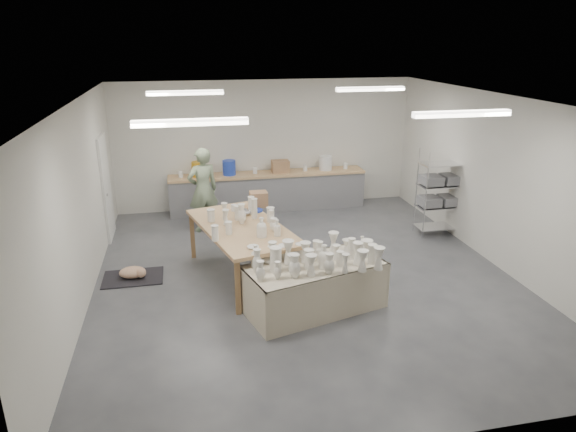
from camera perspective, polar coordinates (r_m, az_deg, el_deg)
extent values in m
plane|color=#424449|center=(8.97, 1.78, -6.59)|extent=(8.00, 8.00, 0.00)
cube|color=white|center=(8.12, 2.00, 12.73)|extent=(7.00, 8.00, 0.02)
cube|color=silver|center=(12.24, -2.55, 7.91)|extent=(7.00, 0.02, 3.00)
cube|color=silver|center=(4.93, 13.02, -10.68)|extent=(7.00, 0.02, 3.00)
cube|color=silver|center=(8.36, -22.15, 1.02)|extent=(0.02, 8.00, 3.00)
cube|color=silver|center=(9.83, 22.17, 3.62)|extent=(0.02, 8.00, 3.00)
cube|color=white|center=(10.94, -19.52, 2.99)|extent=(0.05, 0.90, 2.10)
cube|color=white|center=(6.42, -10.77, 10.19)|extent=(1.40, 0.12, 0.08)
cube|color=white|center=(7.41, 18.77, 10.71)|extent=(1.40, 0.12, 0.08)
cube|color=white|center=(9.89, -11.35, 13.28)|extent=(1.40, 0.12, 0.08)
cube|color=white|center=(10.56, 9.15, 13.77)|extent=(1.40, 0.12, 0.08)
cube|color=tan|center=(12.07, -2.26, 4.68)|extent=(4.60, 0.60, 0.06)
cube|color=slate|center=(12.19, -2.23, 2.63)|extent=(4.60, 0.55, 0.84)
cylinder|color=orange|center=(11.87, -9.93, 5.15)|extent=(0.30, 0.30, 0.34)
cylinder|color=#213CB5|center=(11.91, -6.56, 5.36)|extent=(0.30, 0.30, 0.34)
cylinder|color=white|center=(12.32, 4.20, 5.91)|extent=(0.30, 0.30, 0.34)
cube|color=#9D714C|center=(12.08, -0.86, 5.54)|extent=(0.40, 0.30, 0.28)
cylinder|color=white|center=(11.89, -11.83, 4.55)|extent=(0.10, 0.10, 0.14)
cylinder|color=white|center=(12.00, -3.68, 5.06)|extent=(0.10, 0.10, 0.14)
cylinder|color=white|center=(12.22, 1.92, 5.35)|extent=(0.10, 0.10, 0.14)
cylinder|color=white|center=(12.49, 6.41, 5.55)|extent=(0.10, 0.10, 0.14)
cylinder|color=silver|center=(10.61, 15.08, 2.10)|extent=(0.02, 0.02, 1.80)
cylinder|color=silver|center=(11.01, 19.00, 2.32)|extent=(0.02, 0.02, 1.80)
cylinder|color=silver|center=(10.98, 14.07, 2.78)|extent=(0.02, 0.02, 1.80)
cylinder|color=silver|center=(11.37, 17.90, 2.97)|extent=(0.02, 0.02, 1.80)
cube|color=silver|center=(11.21, 16.18, -1.12)|extent=(0.88, 0.48, 0.02)
cube|color=silver|center=(11.07, 16.39, 1.07)|extent=(0.88, 0.48, 0.02)
cube|color=silver|center=(10.94, 16.61, 3.30)|extent=(0.88, 0.48, 0.02)
cube|color=silver|center=(10.83, 16.84, 5.59)|extent=(0.88, 0.48, 0.02)
cube|color=slate|center=(10.94, 15.43, 1.60)|extent=(0.38, 0.42, 0.18)
cube|color=slate|center=(11.14, 17.45, 1.72)|extent=(0.38, 0.42, 0.18)
cube|color=slate|center=(10.81, 15.64, 3.87)|extent=(0.38, 0.42, 0.18)
cube|color=slate|center=(11.02, 17.69, 3.95)|extent=(0.38, 0.42, 0.18)
cube|color=olive|center=(7.82, 2.91, -8.19)|extent=(1.98, 1.29, 0.62)
cube|color=#C5B398|center=(7.65, 2.96, -5.56)|extent=(2.25, 1.50, 0.03)
cube|color=#C5B398|center=(7.40, 3.85, -9.49)|extent=(2.00, 0.58, 0.72)
cube|color=#C5B398|center=(8.21, 2.09, -6.39)|extent=(2.00, 0.58, 0.72)
cube|color=tan|center=(8.63, -5.11, -1.29)|extent=(1.81, 2.69, 0.06)
cube|color=olive|center=(7.72, -8.01, -7.77)|extent=(0.08, 0.08, 0.86)
cube|color=olive|center=(7.84, 0.02, -7.10)|extent=(0.08, 0.08, 0.86)
cube|color=olive|center=(9.84, -9.00, -1.69)|extent=(0.08, 0.08, 0.86)
cube|color=olive|center=(9.94, -2.71, -1.25)|extent=(0.08, 0.08, 0.86)
ellipsoid|color=silver|center=(9.15, -4.93, 0.45)|extent=(0.26, 0.26, 0.12)
cylinder|color=#213CB5|center=(9.32, -3.63, 0.63)|extent=(0.26, 0.26, 0.03)
cylinder|color=white|center=(9.36, -6.03, 0.92)|extent=(0.11, 0.11, 0.12)
cube|color=#9D714C|center=(9.55, -3.28, 1.89)|extent=(0.32, 0.26, 0.28)
cube|color=black|center=(9.25, -16.83, -6.57)|extent=(1.00, 0.70, 0.02)
ellipsoid|color=white|center=(9.21, -16.90, -5.98)|extent=(0.52, 0.44, 0.19)
sphere|color=white|center=(9.10, -16.00, -6.10)|extent=(0.16, 0.16, 0.16)
imported|color=gray|center=(10.85, -9.42, 2.87)|extent=(0.75, 0.60, 1.79)
cylinder|color=red|center=(11.30, -9.32, 0.21)|extent=(0.32, 0.32, 0.04)
cylinder|color=silver|center=(11.34, -8.64, -0.42)|extent=(0.02, 0.02, 0.26)
cylinder|color=silver|center=(11.45, -9.60, -0.29)|extent=(0.02, 0.02, 0.26)
cylinder|color=silver|center=(11.24, -9.60, -0.66)|extent=(0.02, 0.02, 0.26)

